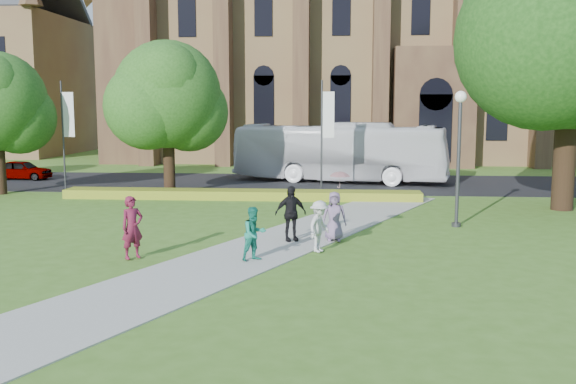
# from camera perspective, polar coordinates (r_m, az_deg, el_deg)

# --- Properties ---
(ground) EXTENTS (160.00, 160.00, 0.00)m
(ground) POSITION_cam_1_polar(r_m,az_deg,el_deg) (19.34, -4.24, -6.35)
(ground) COLOR #436C20
(ground) RESTS_ON ground
(road) EXTENTS (160.00, 10.00, 0.02)m
(road) POSITION_cam_1_polar(r_m,az_deg,el_deg) (38.93, 0.22, 0.80)
(road) COLOR black
(road) RESTS_ON ground
(footpath) EXTENTS (15.58, 28.54, 0.04)m
(footpath) POSITION_cam_1_polar(r_m,az_deg,el_deg) (20.30, -3.81, -5.62)
(footpath) COLOR #B2B2A8
(footpath) RESTS_ON ground
(flower_hedge) EXTENTS (18.00, 1.40, 0.45)m
(flower_hedge) POSITION_cam_1_polar(r_m,az_deg,el_deg) (32.42, -4.21, -0.23)
(flower_hedge) COLOR gold
(flower_hedge) RESTS_ON ground
(cathedral) EXTENTS (52.60, 18.25, 28.00)m
(cathedral) POSITION_cam_1_polar(r_m,az_deg,el_deg) (59.29, 11.79, 15.59)
(cathedral) COLOR brown
(cathedral) RESTS_ON ground
(streetlamp) EXTENTS (0.44, 0.44, 5.24)m
(streetlamp) POSITION_cam_1_polar(r_m,az_deg,el_deg) (25.50, 14.97, 4.31)
(streetlamp) COLOR #38383D
(streetlamp) RESTS_ON ground
(large_tree) EXTENTS (9.60, 9.60, 13.20)m
(large_tree) POSITION_cam_1_polar(r_m,az_deg,el_deg) (31.44, 23.96, 13.77)
(large_tree) COLOR #332114
(large_tree) RESTS_ON ground
(street_tree_1) EXTENTS (5.60, 5.60, 8.05)m
(street_tree_1) POSITION_cam_1_polar(r_m,az_deg,el_deg) (34.22, -10.67, 8.47)
(street_tree_1) COLOR #332114
(street_tree_1) RESTS_ON ground
(banner_pole_0) EXTENTS (0.70, 0.10, 6.00)m
(banner_pole_0) POSITION_cam_1_polar(r_m,az_deg,el_deg) (33.77, 3.20, 5.49)
(banner_pole_0) COLOR #38383D
(banner_pole_0) RESTS_ON ground
(banner_pole_1) EXTENTS (0.70, 0.10, 6.00)m
(banner_pole_1) POSITION_cam_1_polar(r_m,az_deg,el_deg) (36.85, -19.21, 5.26)
(banner_pole_1) COLOR #38383D
(banner_pole_1) RESTS_ON ground
(tour_coach) EXTENTS (13.40, 5.99, 3.64)m
(tour_coach) POSITION_cam_1_polar(r_m,az_deg,el_deg) (39.47, 4.62, 3.54)
(tour_coach) COLOR silver
(tour_coach) RESTS_ON road
(car_0) EXTENTS (3.68, 1.63, 1.23)m
(car_0) POSITION_cam_1_polar(r_m,az_deg,el_deg) (44.04, -22.53, 1.84)
(car_0) COLOR gray
(car_0) RESTS_ON road
(pedestrian_0) EXTENTS (0.82, 0.82, 1.92)m
(pedestrian_0) POSITION_cam_1_polar(r_m,az_deg,el_deg) (20.14, -13.68, -3.07)
(pedestrian_0) COLOR maroon
(pedestrian_0) RESTS_ON footpath
(pedestrian_1) EXTENTS (1.01, 0.99, 1.64)m
(pedestrian_1) POSITION_cam_1_polar(r_m,az_deg,el_deg) (19.35, -3.02, -3.73)
(pedestrian_1) COLOR #187964
(pedestrian_1) RESTS_ON footpath
(pedestrian_2) EXTENTS (1.02, 1.23, 1.65)m
(pedestrian_2) POSITION_cam_1_polar(r_m,az_deg,el_deg) (20.50, 2.80, -3.06)
(pedestrian_2) COLOR #BCBCBC
(pedestrian_2) RESTS_ON footpath
(pedestrian_3) EXTENTS (1.22, 0.87, 1.92)m
(pedestrian_3) POSITION_cam_1_polar(r_m,az_deg,el_deg) (22.09, 0.24, -1.91)
(pedestrian_3) COLOR black
(pedestrian_3) RESTS_ON footpath
(pedestrian_4) EXTENTS (0.87, 0.61, 1.71)m
(pedestrian_4) POSITION_cam_1_polar(r_m,az_deg,el_deg) (22.19, 4.13, -2.16)
(pedestrian_4) COLOR slate
(pedestrian_4) RESTS_ON footpath
(parasol) EXTENTS (0.78, 0.78, 0.60)m
(parasol) POSITION_cam_1_polar(r_m,az_deg,el_deg) (22.12, 4.63, 0.82)
(parasol) COLOR #F0A9B8
(parasol) RESTS_ON pedestrian_4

